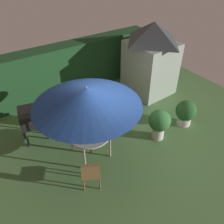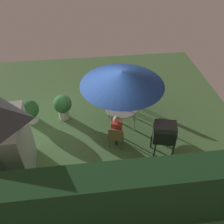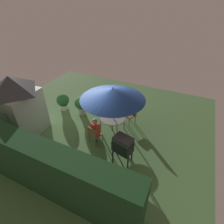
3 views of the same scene
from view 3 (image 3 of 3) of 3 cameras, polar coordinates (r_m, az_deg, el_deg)
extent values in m
plane|color=#47703D|center=(8.92, -6.30, -4.42)|extent=(11.00, 11.00, 0.00)
cube|color=#193D1E|center=(6.41, -23.66, -14.91)|extent=(7.25, 0.74, 1.95)
cube|color=gray|center=(8.95, -27.27, -0.25)|extent=(1.69, 1.78, 2.06)
pyramid|color=#33383D|center=(8.34, -29.75, 7.68)|extent=(1.79, 1.88, 0.73)
cube|color=slate|center=(8.67, -30.74, -4.42)|extent=(0.67, 0.07, 1.60)
cylinder|color=#B2ADA3|center=(8.12, 0.20, -1.79)|extent=(1.17, 1.17, 0.04)
cylinder|color=gray|center=(8.53, 3.85, -3.16)|extent=(0.05, 0.05, 0.74)
cylinder|color=gray|center=(8.79, -1.07, -1.78)|extent=(0.05, 0.05, 0.74)
cylinder|color=gray|center=(7.94, 1.60, -6.39)|extent=(0.05, 0.05, 0.74)
cylinder|color=gray|center=(8.22, -3.62, -4.78)|extent=(0.05, 0.05, 0.74)
cylinder|color=#4C4C51|center=(7.92, 0.20, 0.29)|extent=(0.04, 0.04, 2.24)
cone|color=navy|center=(7.47, 0.21, 5.87)|extent=(2.80, 2.80, 0.49)
sphere|color=#4C4C51|center=(7.34, 0.22, 7.76)|extent=(0.06, 0.06, 0.06)
cube|color=black|center=(6.72, 3.46, -10.92)|extent=(0.79, 0.64, 0.45)
cube|color=#2B2B2E|center=(6.50, 3.56, -8.89)|extent=(0.75, 0.61, 0.20)
cylinder|color=#262628|center=(7.15, 6.34, -13.39)|extent=(0.06, 0.06, 0.55)
cylinder|color=#262628|center=(7.30, 1.68, -11.92)|extent=(0.06, 0.06, 0.55)
cylinder|color=#262628|center=(6.88, 5.08, -15.75)|extent=(0.06, 0.06, 0.55)
cylinder|color=#262628|center=(7.03, 0.23, -14.14)|extent=(0.06, 0.06, 0.55)
cube|color=olive|center=(7.72, -5.24, -7.14)|extent=(0.57, 0.57, 0.06)
cube|color=olive|center=(7.47, -6.51, -6.61)|extent=(0.45, 0.18, 0.45)
cylinder|color=brown|center=(7.89, -7.23, -8.40)|extent=(0.04, 0.04, 0.45)
cylinder|color=brown|center=(7.67, -5.22, -9.79)|extent=(0.04, 0.04, 0.45)
cylinder|color=brown|center=(8.08, -5.10, -7.02)|extent=(0.04, 0.04, 0.45)
cylinder|color=brown|center=(7.86, -3.08, -8.33)|extent=(0.04, 0.04, 0.45)
cube|color=olive|center=(8.85, 5.70, -1.06)|extent=(0.62, 0.62, 0.06)
cube|color=olive|center=(8.85, 6.81, 0.60)|extent=(0.43, 0.26, 0.45)
cylinder|color=brown|center=(8.98, 7.42, -2.39)|extent=(0.04, 0.04, 0.45)
cylinder|color=brown|center=(9.21, 5.75, -1.20)|extent=(0.04, 0.04, 0.45)
cylinder|color=brown|center=(8.76, 5.49, -3.32)|extent=(0.04, 0.04, 0.45)
cylinder|color=brown|center=(9.00, 3.83, -2.07)|extent=(0.04, 0.04, 0.45)
cylinder|color=silver|center=(9.75, -9.57, 0.44)|extent=(0.37, 0.37, 0.39)
sphere|color=#2D6B33|center=(9.49, -9.85, 2.88)|extent=(0.68, 0.68, 0.68)
cylinder|color=silver|center=(10.43, -15.09, 1.69)|extent=(0.45, 0.45, 0.27)
sphere|color=#235628|center=(10.22, -15.44, 3.69)|extent=(0.68, 0.68, 0.68)
cube|color=#CC3D33|center=(7.53, -5.36, -5.39)|extent=(0.39, 0.33, 0.55)
sphere|color=tan|center=(7.28, -5.52, -2.99)|extent=(0.22, 0.22, 0.22)
cylinder|color=#383347|center=(7.86, -5.16, -8.29)|extent=(0.10, 0.10, 0.48)
camera|label=1|loc=(10.35, 25.47, 29.48)|focal=37.74mm
camera|label=2|loc=(4.07, -81.97, 16.92)|focal=38.97mm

